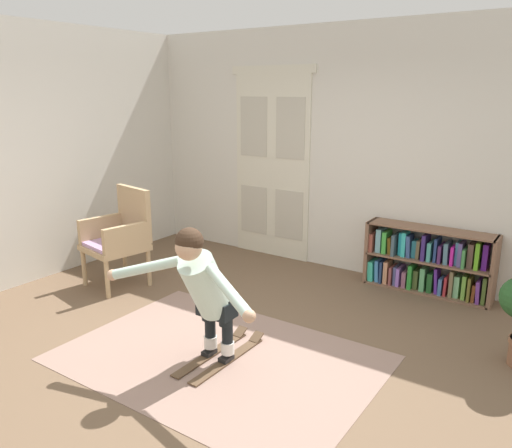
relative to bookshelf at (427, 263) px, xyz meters
name	(u,v)px	position (x,y,z in m)	size (l,w,h in m)	color
ground_plane	(227,359)	(-0.92, -2.39, -0.33)	(7.20, 7.20, 0.00)	brown
back_wall	(361,152)	(-0.92, 0.21, 1.12)	(6.00, 0.10, 2.90)	silver
side_wall_left	(37,154)	(-3.92, -1.99, 1.12)	(0.10, 6.00, 2.90)	silver
double_door	(272,164)	(-2.10, 0.15, 0.90)	(1.22, 0.05, 2.45)	beige
rug	(219,358)	(-0.98, -2.42, -0.33)	(2.55, 1.79, 0.01)	gray
bookshelf	(427,263)	(0.00, 0.00, 0.00)	(1.37, 0.30, 0.72)	brown
wicker_chair	(120,235)	(-2.93, -1.71, 0.25)	(0.70, 0.70, 1.10)	tan
skis_pair	(222,354)	(-0.98, -2.39, -0.31)	(0.28, 0.92, 0.07)	brown
person_skier	(203,285)	(-0.98, -2.60, 0.38)	(1.41, 0.65, 1.12)	white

